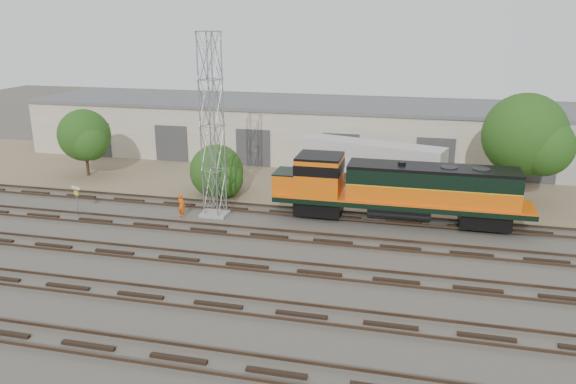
% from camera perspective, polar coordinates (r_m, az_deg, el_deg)
% --- Properties ---
extents(ground, '(140.00, 140.00, 0.00)m').
position_cam_1_polar(ground, '(33.51, -2.62, -5.50)').
color(ground, '#47423A').
rests_on(ground, ground).
extents(dirt_strip, '(80.00, 16.00, 0.02)m').
position_cam_1_polar(dirt_strip, '(47.30, 2.40, 1.35)').
color(dirt_strip, '#726047').
rests_on(dirt_strip, ground).
extents(tracks, '(80.00, 20.40, 0.28)m').
position_cam_1_polar(tracks, '(30.85, -4.18, -7.44)').
color(tracks, black).
rests_on(tracks, ground).
extents(warehouse, '(58.40, 10.40, 5.30)m').
position_cam_1_polar(warehouse, '(54.33, 4.13, 6.26)').
color(warehouse, beige).
rests_on(warehouse, ground).
extents(locomotive, '(16.67, 2.92, 4.01)m').
position_cam_1_polar(locomotive, '(37.24, 10.89, 0.32)').
color(locomotive, black).
rests_on(locomotive, tracks).
extents(signal_tower, '(1.80, 1.80, 12.17)m').
position_cam_1_polar(signal_tower, '(37.48, -7.71, 6.30)').
color(signal_tower, gray).
rests_on(signal_tower, ground).
extents(sign_post, '(0.79, 0.32, 2.02)m').
position_cam_1_polar(sign_post, '(41.03, -20.71, -0.23)').
color(sign_post, gray).
rests_on(sign_post, ground).
extents(worker, '(0.72, 0.60, 1.68)m').
position_cam_1_polar(worker, '(38.56, -10.78, -1.37)').
color(worker, '#E6520C').
rests_on(worker, ground).
extents(semi_trailer, '(11.88, 5.58, 3.60)m').
position_cam_1_polar(semi_trailer, '(45.05, 8.69, 3.32)').
color(semi_trailer, '#BCBCBC').
rests_on(semi_trailer, ground).
extents(dumpster_red, '(1.51, 1.41, 1.40)m').
position_cam_1_polar(dumpster_red, '(48.91, 21.77, 1.48)').
color(dumpster_red, maroon).
rests_on(dumpster_red, ground).
extents(tree_west, '(4.58, 4.37, 5.71)m').
position_cam_1_polar(tree_west, '(50.28, -19.87, 5.28)').
color(tree_west, '#382619').
rests_on(tree_west, ground).
extents(tree_mid, '(4.29, 4.09, 4.09)m').
position_cam_1_polar(tree_mid, '(42.91, -7.07, 1.91)').
color(tree_mid, '#382619').
rests_on(tree_mid, ground).
extents(tree_east, '(6.22, 5.92, 7.99)m').
position_cam_1_polar(tree_east, '(43.25, 23.33, 5.08)').
color(tree_east, '#382619').
rests_on(tree_east, ground).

